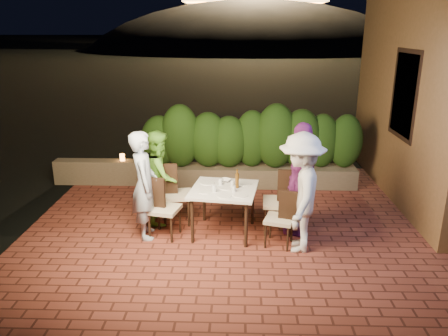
{
  "coord_description": "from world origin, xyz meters",
  "views": [
    {
      "loc": [
        -0.1,
        -6.23,
        3.11
      ],
      "look_at": [
        -0.31,
        0.17,
        1.05
      ],
      "focal_mm": 35.0,
      "sensor_mm": 36.0,
      "label": 1
    }
  ],
  "objects_px": {
    "chair_right_back": "(278,201)",
    "diner_green": "(160,177)",
    "dining_table": "(224,211)",
    "parapet_lamp": "(122,157)",
    "diner_blue": "(144,185)",
    "diner_purple": "(301,179)",
    "bowl": "(225,180)",
    "chair_left_front": "(164,208)",
    "beer_bottle": "(237,179)",
    "chair_left_back": "(177,193)",
    "diner_white": "(301,193)",
    "chair_right_front": "(279,218)"
  },
  "relations": [
    {
      "from": "chair_right_back",
      "to": "diner_green",
      "type": "xyz_separation_m",
      "value": [
        -1.93,
        0.36,
        0.26
      ]
    },
    {
      "from": "dining_table",
      "to": "diner_green",
      "type": "distance_m",
      "value": 1.23
    },
    {
      "from": "parapet_lamp",
      "to": "diner_blue",
      "type": "bearing_deg",
      "value": -67.79
    },
    {
      "from": "diner_purple",
      "to": "bowl",
      "type": "bearing_deg",
      "value": -76.49
    },
    {
      "from": "chair_left_front",
      "to": "diner_purple",
      "type": "relative_size",
      "value": 0.53
    },
    {
      "from": "beer_bottle",
      "to": "diner_blue",
      "type": "xyz_separation_m",
      "value": [
        -1.4,
        -0.17,
        -0.06
      ]
    },
    {
      "from": "chair_left_back",
      "to": "diner_blue",
      "type": "relative_size",
      "value": 0.61
    },
    {
      "from": "diner_purple",
      "to": "diner_white",
      "type": "bearing_deg",
      "value": 16.33
    },
    {
      "from": "chair_left_back",
      "to": "beer_bottle",
      "type": "bearing_deg",
      "value": -25.68
    },
    {
      "from": "chair_left_front",
      "to": "diner_green",
      "type": "bearing_deg",
      "value": 118.31
    },
    {
      "from": "beer_bottle",
      "to": "parapet_lamp",
      "type": "xyz_separation_m",
      "value": [
        -2.37,
        2.2,
        -0.33
      ]
    },
    {
      "from": "beer_bottle",
      "to": "chair_right_front",
      "type": "relative_size",
      "value": 0.34
    },
    {
      "from": "parapet_lamp",
      "to": "beer_bottle",
      "type": "bearing_deg",
      "value": -42.81
    },
    {
      "from": "chair_left_front",
      "to": "chair_right_front",
      "type": "distance_m",
      "value": 1.76
    },
    {
      "from": "bowl",
      "to": "chair_right_back",
      "type": "bearing_deg",
      "value": -14.94
    },
    {
      "from": "dining_table",
      "to": "diner_green",
      "type": "height_order",
      "value": "diner_green"
    },
    {
      "from": "chair_left_front",
      "to": "chair_right_back",
      "type": "relative_size",
      "value": 0.92
    },
    {
      "from": "diner_green",
      "to": "dining_table",
      "type": "bearing_deg",
      "value": -119.7
    },
    {
      "from": "chair_right_back",
      "to": "parapet_lamp",
      "type": "height_order",
      "value": "chair_right_back"
    },
    {
      "from": "bowl",
      "to": "dining_table",
      "type": "bearing_deg",
      "value": -92.57
    },
    {
      "from": "chair_left_back",
      "to": "diner_purple",
      "type": "height_order",
      "value": "diner_purple"
    },
    {
      "from": "diner_blue",
      "to": "diner_white",
      "type": "distance_m",
      "value": 2.34
    },
    {
      "from": "diner_white",
      "to": "diner_purple",
      "type": "height_order",
      "value": "diner_purple"
    },
    {
      "from": "chair_right_back",
      "to": "diner_blue",
      "type": "bearing_deg",
      "value": 9.53
    },
    {
      "from": "chair_left_front",
      "to": "diner_white",
      "type": "xyz_separation_m",
      "value": [
        2.02,
        -0.33,
        0.4
      ]
    },
    {
      "from": "diner_white",
      "to": "diner_purple",
      "type": "bearing_deg",
      "value": -179.04
    },
    {
      "from": "dining_table",
      "to": "beer_bottle",
      "type": "distance_m",
      "value": 0.56
    },
    {
      "from": "diner_blue",
      "to": "diner_purple",
      "type": "relative_size",
      "value": 0.94
    },
    {
      "from": "bowl",
      "to": "diner_green",
      "type": "xyz_separation_m",
      "value": [
        -1.09,
        0.14,
        0.0
      ]
    },
    {
      "from": "diner_blue",
      "to": "parapet_lamp",
      "type": "height_order",
      "value": "diner_blue"
    },
    {
      "from": "dining_table",
      "to": "parapet_lamp",
      "type": "distance_m",
      "value": 3.12
    },
    {
      "from": "diner_white",
      "to": "diner_purple",
      "type": "relative_size",
      "value": 0.98
    },
    {
      "from": "chair_left_back",
      "to": "bowl",
      "type": "bearing_deg",
      "value": -10.89
    },
    {
      "from": "diner_green",
      "to": "chair_left_back",
      "type": "bearing_deg",
      "value": -110.37
    },
    {
      "from": "bowl",
      "to": "diner_green",
      "type": "bearing_deg",
      "value": 172.74
    },
    {
      "from": "beer_bottle",
      "to": "parapet_lamp",
      "type": "height_order",
      "value": "beer_bottle"
    },
    {
      "from": "diner_purple",
      "to": "diner_green",
      "type": "bearing_deg",
      "value": -74.44
    },
    {
      "from": "chair_left_front",
      "to": "chair_left_back",
      "type": "height_order",
      "value": "chair_left_back"
    },
    {
      "from": "chair_right_front",
      "to": "chair_right_back",
      "type": "xyz_separation_m",
      "value": [
        0.02,
        0.47,
        0.08
      ]
    },
    {
      "from": "chair_right_front",
      "to": "chair_right_back",
      "type": "bearing_deg",
      "value": -76.25
    },
    {
      "from": "bowl",
      "to": "diner_blue",
      "type": "xyz_separation_m",
      "value": [
        -1.22,
        -0.46,
        0.07
      ]
    },
    {
      "from": "chair_right_front",
      "to": "chair_left_back",
      "type": "bearing_deg",
      "value": -8.86
    },
    {
      "from": "dining_table",
      "to": "diner_purple",
      "type": "xyz_separation_m",
      "value": [
        1.2,
        0.08,
        0.52
      ]
    },
    {
      "from": "chair_left_front",
      "to": "chair_right_front",
      "type": "relative_size",
      "value": 1.09
    },
    {
      "from": "bowl",
      "to": "chair_left_back",
      "type": "distance_m",
      "value": 0.85
    },
    {
      "from": "chair_left_back",
      "to": "chair_right_back",
      "type": "xyz_separation_m",
      "value": [
        1.65,
        -0.29,
        0.01
      ]
    },
    {
      "from": "diner_blue",
      "to": "chair_right_back",
      "type": "bearing_deg",
      "value": -96.25
    },
    {
      "from": "diner_purple",
      "to": "parapet_lamp",
      "type": "xyz_separation_m",
      "value": [
        -3.36,
        2.15,
        -0.32
      ]
    },
    {
      "from": "diner_blue",
      "to": "chair_left_front",
      "type": "bearing_deg",
      "value": -104.17
    },
    {
      "from": "chair_left_back",
      "to": "chair_right_front",
      "type": "bearing_deg",
      "value": -31.19
    }
  ]
}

